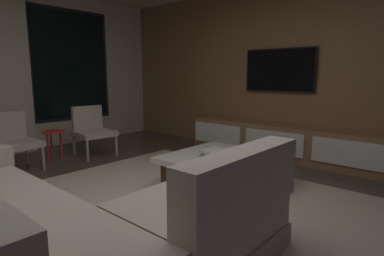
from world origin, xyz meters
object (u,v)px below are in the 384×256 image
(media_console, at_px, (283,143))
(accent_chair_near_window, at_px, (92,128))
(coffee_table, at_px, (222,171))
(accent_chair_by_curtain, at_px, (12,138))
(book_stack_on_coffee_table, at_px, (213,154))
(sectional_couch, at_px, (58,228))
(mounted_tv, at_px, (279,70))
(side_stool, at_px, (54,136))

(media_console, bearing_deg, accent_chair_near_window, 126.24)
(coffee_table, xyz_separation_m, accent_chair_near_window, (-0.17, 2.46, 0.25))
(accent_chair_near_window, xyz_separation_m, accent_chair_by_curtain, (-1.16, 0.06, 0.00))
(coffee_table, xyz_separation_m, book_stack_on_coffee_table, (-0.14, 0.03, 0.22))
(media_console, bearing_deg, sectional_couch, -177.65)
(coffee_table, distance_m, media_console, 1.62)
(sectional_couch, xyz_separation_m, coffee_table, (1.99, 0.12, -0.10))
(sectional_couch, bearing_deg, media_console, 2.35)
(accent_chair_near_window, relative_size, media_console, 0.25)
(book_stack_on_coffee_table, distance_m, accent_chair_by_curtain, 2.75)
(book_stack_on_coffee_table, bearing_deg, mounted_tv, 5.74)
(book_stack_on_coffee_table, distance_m, accent_chair_near_window, 2.42)
(side_stool, distance_m, mounted_tv, 3.58)
(sectional_couch, xyz_separation_m, accent_chair_by_curtain, (0.66, 2.63, 0.14))
(side_stool, xyz_separation_m, mounted_tv, (2.55, -2.31, 0.98))
(coffee_table, relative_size, accent_chair_near_window, 1.49)
(book_stack_on_coffee_table, relative_size, side_stool, 0.65)
(book_stack_on_coffee_table, bearing_deg, accent_chair_by_curtain, 115.63)
(coffee_table, height_order, media_console, media_console)
(mounted_tv, bearing_deg, side_stool, 137.83)
(sectional_couch, bearing_deg, book_stack_on_coffee_table, 4.68)
(sectional_couch, bearing_deg, accent_chair_near_window, 54.76)
(sectional_couch, relative_size, accent_chair_by_curtain, 3.21)
(accent_chair_by_curtain, bearing_deg, coffee_table, -62.18)
(accent_chair_by_curtain, distance_m, mounted_tv, 3.98)
(sectional_couch, relative_size, mounted_tv, 2.18)
(side_stool, bearing_deg, accent_chair_near_window, -7.79)
(book_stack_on_coffee_table, relative_size, mounted_tv, 0.26)
(accent_chair_by_curtain, height_order, mounted_tv, mounted_tv)
(sectional_couch, distance_m, mounted_tv, 3.94)
(coffee_table, distance_m, accent_chair_by_curtain, 2.86)
(sectional_couch, height_order, accent_chair_near_window, sectional_couch)
(book_stack_on_coffee_table, xyz_separation_m, side_stool, (-0.62, 2.51, -0.03))
(book_stack_on_coffee_table, xyz_separation_m, media_console, (1.75, -0.00, -0.16))
(side_stool, bearing_deg, sectional_couch, -114.81)
(book_stack_on_coffee_table, bearing_deg, sectional_couch, -175.32)
(side_stool, bearing_deg, coffee_table, -73.39)
(book_stack_on_coffee_table, height_order, accent_chair_near_window, accent_chair_near_window)
(coffee_table, relative_size, book_stack_on_coffee_table, 3.88)
(side_stool, bearing_deg, media_console, -46.62)
(sectional_couch, xyz_separation_m, accent_chair_near_window, (1.82, 2.58, 0.14))
(mounted_tv, bearing_deg, media_console, -132.47)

